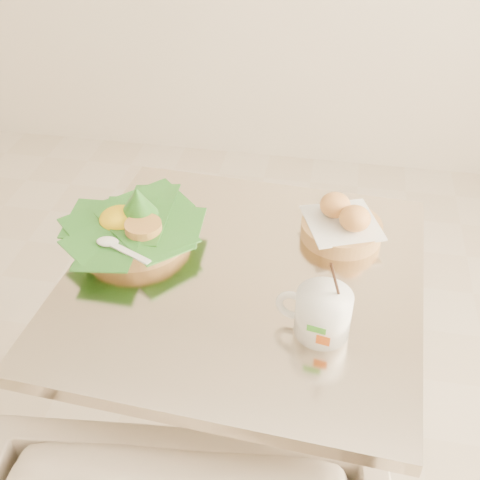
% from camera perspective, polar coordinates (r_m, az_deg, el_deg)
% --- Properties ---
extents(floor, '(3.60, 3.60, 0.00)m').
position_cam_1_polar(floor, '(1.81, -5.68, -20.78)').
color(floor, beige).
rests_on(floor, ground).
extents(cafe_table, '(0.74, 0.74, 0.75)m').
position_cam_1_polar(cafe_table, '(1.36, 0.32, -10.37)').
color(cafe_table, gray).
rests_on(cafe_table, floor).
extents(rice_basket, '(0.29, 0.29, 0.15)m').
position_cam_1_polar(rice_basket, '(1.29, -10.01, 1.54)').
color(rice_basket, tan).
rests_on(rice_basket, cafe_table).
extents(bread_basket, '(0.19, 0.19, 0.09)m').
position_cam_1_polar(bread_basket, '(1.30, 9.67, 1.49)').
color(bread_basket, tan).
rests_on(bread_basket, cafe_table).
extents(coffee_mug, '(0.14, 0.10, 0.17)m').
position_cam_1_polar(coffee_mug, '(1.07, 7.74, -6.80)').
color(coffee_mug, white).
rests_on(coffee_mug, cafe_table).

